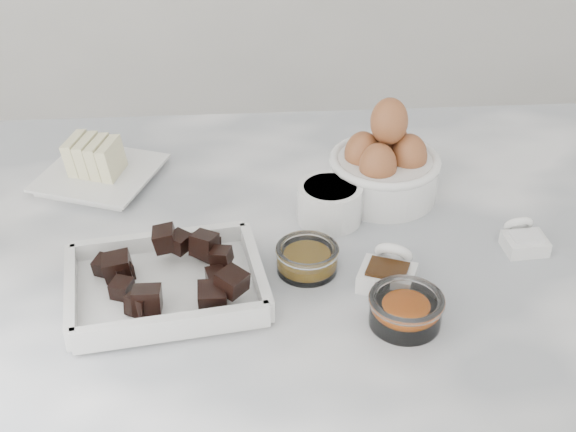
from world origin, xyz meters
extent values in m
cube|color=white|center=(0.00, 0.00, 0.92)|extent=(1.20, 0.80, 0.04)
cube|color=white|center=(-0.13, -0.07, 0.95)|extent=(0.23, 0.19, 0.01)
cube|color=white|center=(-0.24, 0.20, 0.95)|extent=(0.17, 0.17, 0.01)
cube|color=white|center=(-0.24, 0.20, 0.95)|extent=(0.19, 0.19, 0.00)
cylinder|color=white|center=(0.08, 0.08, 0.97)|extent=(0.09, 0.09, 0.05)
cylinder|color=white|center=(0.08, 0.08, 0.99)|extent=(0.07, 0.07, 0.01)
cylinder|color=white|center=(0.16, 0.13, 0.97)|extent=(0.15, 0.15, 0.06)
torus|color=white|center=(0.16, 0.13, 0.99)|extent=(0.15, 0.15, 0.01)
ellipsoid|color=brown|center=(0.19, 0.14, 1.00)|extent=(0.05, 0.05, 0.06)
ellipsoid|color=brown|center=(0.13, 0.13, 1.00)|extent=(0.05, 0.05, 0.06)
ellipsoid|color=brown|center=(0.16, 0.16, 1.00)|extent=(0.05, 0.05, 0.06)
ellipsoid|color=brown|center=(0.15, 0.10, 1.00)|extent=(0.05, 0.05, 0.06)
ellipsoid|color=brown|center=(0.16, 0.14, 1.05)|extent=(0.05, 0.05, 0.06)
cylinder|color=white|center=(0.04, -0.03, 0.96)|extent=(0.07, 0.07, 0.03)
torus|color=white|center=(0.04, -0.03, 0.97)|extent=(0.08, 0.08, 0.01)
cylinder|color=#C5850D|center=(0.04, -0.03, 0.95)|extent=(0.06, 0.06, 0.01)
cylinder|color=white|center=(0.14, -0.13, 0.96)|extent=(0.08, 0.08, 0.03)
torus|color=white|center=(0.14, -0.13, 0.97)|extent=(0.08, 0.08, 0.01)
ellipsoid|color=orange|center=(0.14, -0.13, 0.96)|extent=(0.05, 0.05, 0.02)
cube|color=white|center=(0.13, -0.07, 0.95)|extent=(0.08, 0.07, 0.02)
cube|color=black|center=(0.13, -0.07, 0.96)|extent=(0.06, 0.05, 0.00)
torus|color=white|center=(0.14, -0.04, 0.96)|extent=(0.06, 0.05, 0.05)
cube|color=white|center=(0.31, -0.01, 0.95)|extent=(0.05, 0.05, 0.02)
cube|color=white|center=(0.31, -0.01, 0.96)|extent=(0.04, 0.03, 0.00)
torus|color=white|center=(0.31, 0.02, 0.96)|extent=(0.04, 0.03, 0.04)
camera|label=1|loc=(-0.04, -0.79, 1.53)|focal=50.00mm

